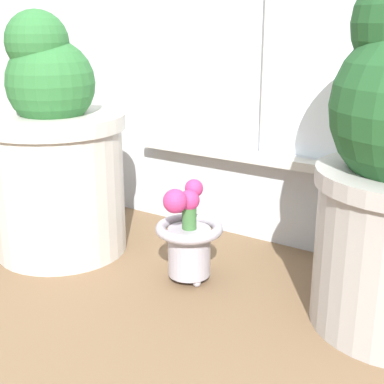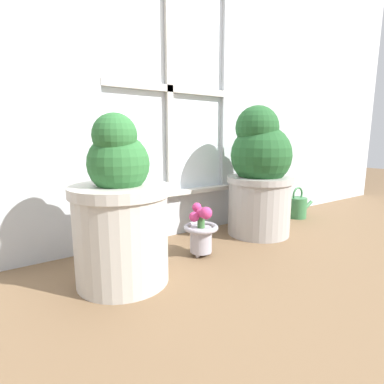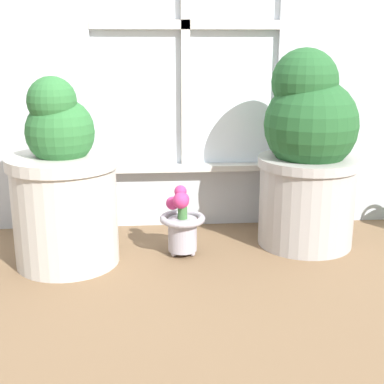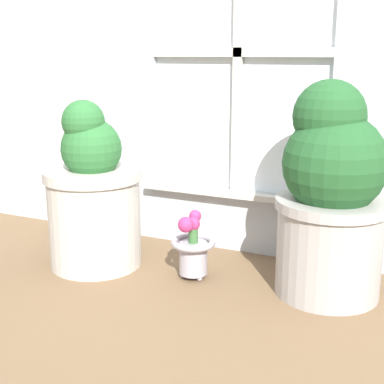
# 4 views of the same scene
# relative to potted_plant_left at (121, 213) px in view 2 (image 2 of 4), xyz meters

# --- Properties ---
(ground_plane) EXTENTS (10.00, 10.00, 0.00)m
(ground_plane) POSITION_rel_potted_plant_left_xyz_m (0.44, -0.20, -0.28)
(ground_plane) COLOR brown
(potted_plant_left) EXTENTS (0.38, 0.38, 0.65)m
(potted_plant_left) POSITION_rel_potted_plant_left_xyz_m (0.00, 0.00, 0.00)
(potted_plant_left) COLOR #B7B2A8
(potted_plant_left) RESTS_ON ground_plane
(potted_plant_right) EXTENTS (0.38, 0.38, 0.74)m
(potted_plant_right) POSITION_rel_potted_plant_left_xyz_m (0.88, 0.12, 0.08)
(potted_plant_right) COLOR #9E9993
(potted_plant_right) RESTS_ON ground_plane
(flower_vase) EXTENTS (0.17, 0.17, 0.26)m
(flower_vase) POSITION_rel_potted_plant_left_xyz_m (0.41, 0.04, -0.15)
(flower_vase) COLOR #99939E
(flower_vase) RESTS_ON ground_plane
(watering_can) EXTENTS (0.24, 0.13, 0.22)m
(watering_can) POSITION_rel_potted_plant_left_xyz_m (1.38, 0.21, -0.20)
(watering_can) COLOR #336B3D
(watering_can) RESTS_ON ground_plane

